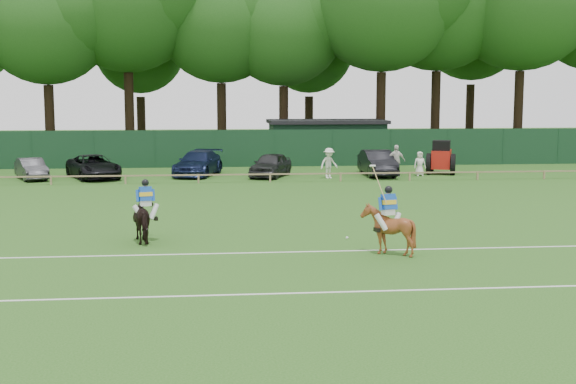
{
  "coord_description": "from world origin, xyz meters",
  "views": [
    {
      "loc": [
        -2.29,
        -24.76,
        5.05
      ],
      "look_at": [
        0.5,
        3.0,
        1.4
      ],
      "focal_mm": 48.0,
      "sensor_mm": 36.0,
      "label": 1
    }
  ],
  "objects": [
    {
      "name": "hatch_grey",
      "position": [
        1.24,
        20.74,
        0.72
      ],
      "size": [
        3.15,
        4.53,
        1.43
      ],
      "primitive_type": "imported",
      "rotation": [
        0.0,
        0.0,
        -0.38
      ],
      "color": "#29292B",
      "rests_on": "ground"
    },
    {
      "name": "pitch_lines",
      "position": [
        0.0,
        -3.5,
        0.01
      ],
      "size": [
        60.0,
        5.1,
        0.01
      ],
      "color": "silver",
      "rests_on": "ground"
    },
    {
      "name": "polo_ball",
      "position": [
        2.35,
        1.0,
        0.04
      ],
      "size": [
        0.09,
        0.09,
        0.09
      ],
      "primitive_type": "sphere",
      "color": "silver",
      "rests_on": "ground"
    },
    {
      "name": "suv_black",
      "position": [
        -9.13,
        20.91,
        0.69
      ],
      "size": [
        4.07,
        5.47,
        1.38
      ],
      "primitive_type": "imported",
      "rotation": [
        0.0,
        0.0,
        0.41
      ],
      "color": "black",
      "rests_on": "ground"
    },
    {
      "name": "sedan_navy",
      "position": [
        -3.07,
        21.89,
        0.74
      ],
      "size": [
        3.38,
        5.5,
        1.49
      ],
      "primitive_type": "imported",
      "rotation": [
        0.0,
        0.0,
        -0.27
      ],
      "color": "#131D3E",
      "rests_on": "ground"
    },
    {
      "name": "tree_row",
      "position": [
        2.0,
        35.0,
        0.0
      ],
      "size": [
        96.0,
        12.0,
        21.0
      ],
      "primitive_type": null,
      "color": "#26561C",
      "rests_on": "ground"
    },
    {
      "name": "ground",
      "position": [
        0.0,
        0.0,
        0.0
      ],
      "size": [
        160.0,
        160.0,
        0.0
      ],
      "primitive_type": "plane",
      "color": "#1E4C14",
      "rests_on": "ground"
    },
    {
      "name": "perimeter_fence",
      "position": [
        0.0,
        27.0,
        1.25
      ],
      "size": [
        92.08,
        0.08,
        2.5
      ],
      "color": "#14351E",
      "rests_on": "ground"
    },
    {
      "name": "tractor",
      "position": [
        11.87,
        21.37,
        0.98
      ],
      "size": [
        2.38,
        2.87,
        2.07
      ],
      "rotation": [
        0.0,
        0.0,
        -0.35
      ],
      "color": "#B01810",
      "rests_on": "ground"
    },
    {
      "name": "rider_dark",
      "position": [
        -4.5,
        1.19,
        1.49
      ],
      "size": [
        0.93,
        0.5,
        1.41
      ],
      "rotation": [
        0.0,
        0.0,
        3.41
      ],
      "color": "silver",
      "rests_on": "ground"
    },
    {
      "name": "horse_chestnut",
      "position": [
        3.16,
        -1.63,
        0.79
      ],
      "size": [
        1.59,
        1.71,
        1.58
      ],
      "primitive_type": "imported",
      "rotation": [
        0.0,
        0.0,
        3.39
      ],
      "color": "brown",
      "rests_on": "ground"
    },
    {
      "name": "sedan_grey",
      "position": [
        -12.64,
        20.75,
        0.62
      ],
      "size": [
        2.7,
        3.95,
        1.23
      ],
      "primitive_type": "imported",
      "rotation": [
        0.0,
        0.0,
        0.42
      ],
      "color": "#333335",
      "rests_on": "ground"
    },
    {
      "name": "utility_shed",
      "position": [
        6.0,
        30.0,
        1.54
      ],
      "size": [
        8.4,
        4.4,
        3.04
      ],
      "color": "#14331E",
      "rests_on": "ground"
    },
    {
      "name": "spectator_right",
      "position": [
        10.22,
        20.32,
        0.74
      ],
      "size": [
        0.73,
        0.49,
        1.48
      ],
      "primitive_type": "imported",
      "rotation": [
        0.0,
        0.0,
        0.02
      ],
      "color": "white",
      "rests_on": "ground"
    },
    {
      "name": "spectator_mid",
      "position": [
        8.7,
        20.13,
        0.95
      ],
      "size": [
        1.12,
        0.47,
        1.9
      ],
      "primitive_type": "imported",
      "rotation": [
        0.0,
        0.0,
        -0.01
      ],
      "color": "silver",
      "rests_on": "ground"
    },
    {
      "name": "estate_black",
      "position": [
        7.73,
        20.74,
        0.77
      ],
      "size": [
        1.65,
        4.67,
        1.53
      ],
      "primitive_type": "imported",
      "rotation": [
        0.0,
        0.0,
        0.01
      ],
      "color": "black",
      "rests_on": "ground"
    },
    {
      "name": "rider_chestnut",
      "position": [
        3.16,
        -1.64,
        1.52
      ],
      "size": [
        0.97,
        0.51,
        2.05
      ],
      "rotation": [
        0.0,
        0.0,
        3.39
      ],
      "color": "silver",
      "rests_on": "ground"
    },
    {
      "name": "pitch_rail",
      "position": [
        0.0,
        18.0,
        0.45
      ],
      "size": [
        62.1,
        0.1,
        0.5
      ],
      "color": "#997F5B",
      "rests_on": "ground"
    },
    {
      "name": "spectator_left",
      "position": [
        4.57,
        19.56,
        0.89
      ],
      "size": [
        1.32,
        1.08,
        1.79
      ],
      "primitive_type": "imported",
      "rotation": [
        0.0,
        0.0,
        0.43
      ],
      "color": "silver",
      "rests_on": "ground"
    },
    {
      "name": "horse_dark",
      "position": [
        -4.5,
        1.2,
        0.78
      ],
      "size": [
        1.29,
        1.99,
        1.55
      ],
      "primitive_type": "imported",
      "rotation": [
        0.0,
        0.0,
        3.41
      ],
      "color": "black",
      "rests_on": "ground"
    }
  ]
}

